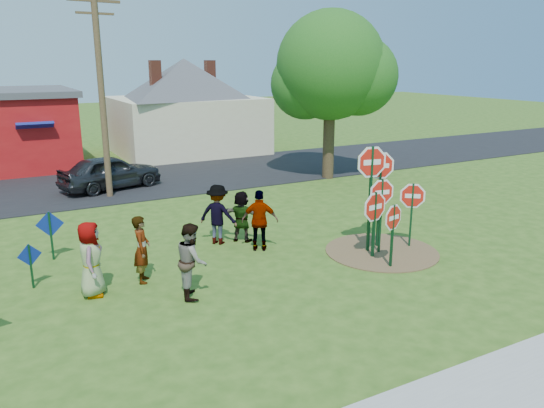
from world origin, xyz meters
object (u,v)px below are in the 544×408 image
at_px(leafy_tree, 333,71).
at_px(utility_pole, 101,91).
at_px(stop_sign_b, 371,172).
at_px(person_a, 91,259).
at_px(stop_sign_a, 393,222).
at_px(stop_sign_d, 382,176).
at_px(stop_sign_c, 380,177).
at_px(person_b, 142,249).
at_px(suv, 110,172).

bearing_deg(leafy_tree, utility_pole, 172.81).
height_order(stop_sign_b, person_a, stop_sign_b).
bearing_deg(stop_sign_a, stop_sign_d, 45.37).
distance_m(stop_sign_c, person_b, 6.86).
bearing_deg(leafy_tree, suv, 165.20).
relative_size(stop_sign_b, person_b, 1.89).
xyz_separation_m(stop_sign_b, stop_sign_c, (0.50, 0.20, -0.24)).
xyz_separation_m(stop_sign_a, stop_sign_c, (0.72, 1.44, 0.84)).
xyz_separation_m(stop_sign_a, leafy_tree, (4.90, 9.93, 3.58)).
distance_m(stop_sign_d, leafy_tree, 9.45).
xyz_separation_m(stop_sign_b, person_a, (-7.45, 0.72, -1.42)).
bearing_deg(utility_pole, suv, 75.02).
distance_m(stop_sign_a, suv, 13.24).
relative_size(stop_sign_b, leafy_tree, 0.43).
distance_m(stop_sign_b, utility_pole, 11.32).
bearing_deg(suv, stop_sign_d, -166.72).
xyz_separation_m(stop_sign_c, person_a, (-7.95, 0.52, -1.19)).
bearing_deg(person_a, stop_sign_b, -78.70).
bearing_deg(stop_sign_c, person_a, -162.33).
distance_m(stop_sign_d, suv, 12.11).
xyz_separation_m(stop_sign_d, suv, (-5.60, 10.66, -1.27)).
bearing_deg(stop_sign_a, suv, 96.12).
bearing_deg(person_a, stop_sign_d, -74.50).
bearing_deg(stop_sign_a, stop_sign_b, 65.98).
relative_size(person_b, utility_pole, 0.21).
bearing_deg(person_b, suv, 13.21).
bearing_deg(stop_sign_c, suv, 137.05).
xyz_separation_m(suv, leafy_tree, (9.46, -2.50, 4.06)).
xyz_separation_m(stop_sign_d, person_a, (-8.28, 0.20, -1.13)).
bearing_deg(suv, utility_pole, 150.59).
distance_m(stop_sign_a, stop_sign_c, 1.81).
bearing_deg(utility_pole, stop_sign_a, -66.32).
relative_size(stop_sign_a, stop_sign_b, 0.57).
height_order(stop_sign_a, stop_sign_b, stop_sign_b).
relative_size(stop_sign_c, stop_sign_d, 1.05).
bearing_deg(stop_sign_d, person_a, 144.90).
relative_size(person_b, leafy_tree, 0.23).
relative_size(stop_sign_d, person_a, 1.57).
bearing_deg(suv, leafy_tree, -119.23).
bearing_deg(stop_sign_c, stop_sign_a, -95.03).
height_order(stop_sign_b, utility_pole, utility_pole).
distance_m(stop_sign_c, stop_sign_d, 0.46).
bearing_deg(leafy_tree, person_a, -146.71).
distance_m(person_a, leafy_tree, 15.04).
relative_size(stop_sign_d, person_b, 1.66).
xyz_separation_m(person_a, person_b, (1.24, 0.23, -0.05)).
height_order(person_b, utility_pole, utility_pole).
height_order(stop_sign_a, person_a, stop_sign_a).
height_order(stop_sign_d, utility_pole, utility_pole).
relative_size(stop_sign_d, suv, 0.67).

